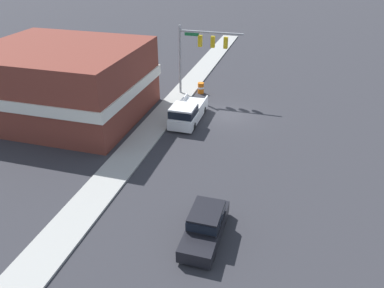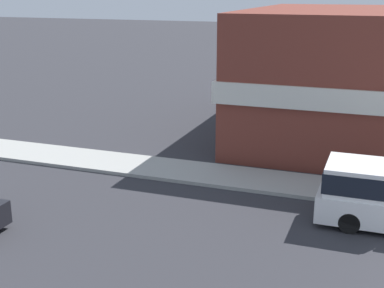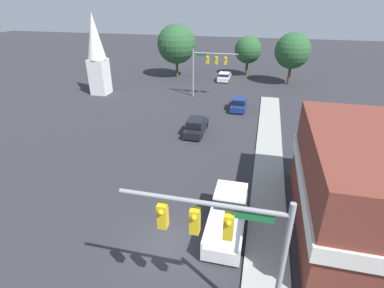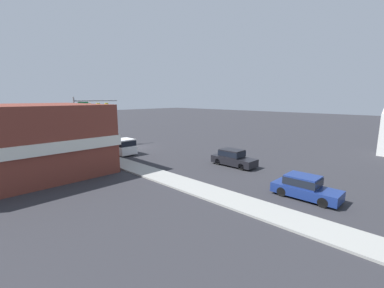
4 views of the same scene
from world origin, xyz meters
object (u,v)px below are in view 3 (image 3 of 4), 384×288
Objects in this scene: car_oncoming at (239,103)px; pickup_truck_parked at (228,212)px; car_lead at (196,126)px; car_distant at (224,76)px.

pickup_truck_parked is (1.45, -21.68, 0.14)m from car_oncoming.
pickup_truck_parked is at bearing 93.83° from car_oncoming.
pickup_truck_parked reaches higher than car_oncoming.
pickup_truck_parked is at bearing -69.12° from car_lead.
car_lead is 9.20m from car_oncoming.
car_lead reaches higher than car_distant.
car_oncoming is 0.78× the size of pickup_truck_parked.
car_distant is at bearing 90.53° from car_lead.
car_distant is 0.75× the size of pickup_truck_parked.
car_lead is 1.05× the size of car_oncoming.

